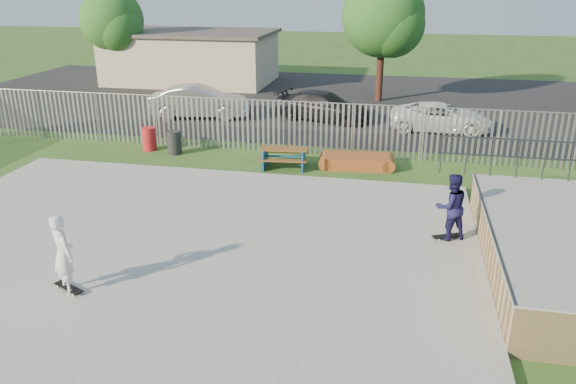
% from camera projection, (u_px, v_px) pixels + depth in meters
% --- Properties ---
extents(ground, '(120.00, 120.00, 0.00)m').
position_uv_depth(ground, '(167.00, 255.00, 13.69)').
color(ground, '#32591E').
rests_on(ground, ground).
extents(concrete_slab, '(15.00, 12.00, 0.15)m').
position_uv_depth(concrete_slab, '(167.00, 252.00, 13.66)').
color(concrete_slab, '#A4A49F').
rests_on(concrete_slab, ground).
extents(fence, '(26.04, 16.02, 2.00)m').
position_uv_depth(fence, '(254.00, 162.00, 17.34)').
color(fence, gray).
rests_on(fence, ground).
extents(picnic_table, '(1.78, 1.52, 0.70)m').
position_uv_depth(picnic_table, '(284.00, 157.00, 19.94)').
color(picnic_table, brown).
rests_on(picnic_table, ground).
extents(funbox, '(2.31, 1.30, 0.44)m').
position_uv_depth(funbox, '(357.00, 161.00, 19.93)').
color(funbox, brown).
rests_on(funbox, ground).
extents(trash_bin_red, '(0.54, 0.54, 0.90)m').
position_uv_depth(trash_bin_red, '(149.00, 139.00, 21.86)').
color(trash_bin_red, red).
rests_on(trash_bin_red, ground).
extents(trash_bin_grey, '(0.54, 0.54, 0.89)m').
position_uv_depth(trash_bin_grey, '(174.00, 142.00, 21.38)').
color(trash_bin_grey, '#232326').
rests_on(trash_bin_grey, ground).
extents(parking_lot, '(40.00, 18.00, 0.02)m').
position_uv_depth(parking_lot, '(304.00, 99.00, 31.06)').
color(parking_lot, black).
rests_on(parking_lot, ground).
extents(car_silver, '(4.86, 2.48, 1.53)m').
position_uv_depth(car_silver, '(199.00, 102.00, 26.72)').
color(car_silver, silver).
rests_on(car_silver, parking_lot).
extents(car_dark, '(4.86, 2.96, 1.32)m').
position_uv_depth(car_dark, '(323.00, 106.00, 26.34)').
color(car_dark, black).
rests_on(car_dark, parking_lot).
extents(car_white, '(4.43, 2.15, 1.21)m').
position_uv_depth(car_white, '(441.00, 117.00, 24.46)').
color(car_white, white).
rests_on(car_white, parking_lot).
extents(building, '(10.40, 6.40, 3.20)m').
position_uv_depth(building, '(191.00, 57.00, 35.65)').
color(building, beige).
rests_on(building, ground).
extents(tree_left, '(3.77, 3.77, 5.82)m').
position_uv_depth(tree_left, '(112.00, 20.00, 33.68)').
color(tree_left, '#462D1C').
rests_on(tree_left, ground).
extents(tree_mid, '(4.29, 4.29, 6.61)m').
position_uv_depth(tree_mid, '(383.00, 16.00, 29.11)').
color(tree_mid, '#3F2219').
rests_on(tree_mid, ground).
extents(skateboard_a, '(0.81, 0.53, 0.08)m').
position_uv_depth(skateboard_a, '(448.00, 237.00, 14.22)').
color(skateboard_a, black).
rests_on(skateboard_a, concrete_slab).
extents(skateboard_b, '(0.81, 0.52, 0.08)m').
position_uv_depth(skateboard_b, '(69.00, 288.00, 11.86)').
color(skateboard_b, black).
rests_on(skateboard_b, concrete_slab).
extents(skater_navy, '(1.04, 0.95, 1.73)m').
position_uv_depth(skater_navy, '(451.00, 207.00, 13.93)').
color(skater_navy, '#16143F').
rests_on(skater_navy, concrete_slab).
extents(skater_white, '(0.75, 0.70, 1.73)m').
position_uv_depth(skater_white, '(63.00, 254.00, 11.57)').
color(skater_white, white).
rests_on(skater_white, concrete_slab).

